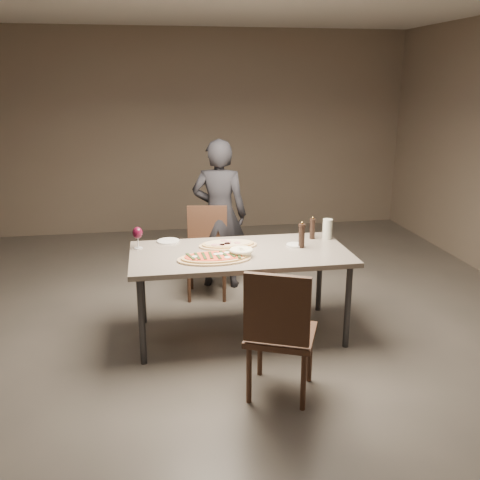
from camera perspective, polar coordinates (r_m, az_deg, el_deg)
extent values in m
plane|color=#605A52|center=(4.70, 0.00, -9.97)|extent=(7.00, 7.00, 0.00)
plane|color=gray|center=(7.71, -4.48, 11.36)|extent=(6.00, 0.00, 6.00)
cube|color=gray|center=(4.42, 0.00, -1.49)|extent=(1.80, 0.90, 0.04)
cylinder|color=#333335|center=(4.16, -10.44, -8.55)|extent=(0.05, 0.05, 0.71)
cylinder|color=#333335|center=(4.43, 11.42, -6.99)|extent=(0.05, 0.05, 0.71)
cylinder|color=#333335|center=(4.84, -10.40, -4.85)|extent=(0.05, 0.05, 0.71)
cylinder|color=#333335|center=(5.08, 8.47, -3.72)|extent=(0.05, 0.05, 0.71)
ellipsoid|color=white|center=(4.19, -4.87, -1.74)|extent=(0.05, 0.05, 0.01)
ellipsoid|color=white|center=(4.24, -2.57, -1.47)|extent=(0.05, 0.05, 0.01)
ellipsoid|color=white|center=(4.16, -1.37, -1.81)|extent=(0.05, 0.05, 0.01)
ellipsoid|color=white|center=(4.25, -2.09, -1.43)|extent=(0.05, 0.05, 0.01)
ellipsoid|color=white|center=(4.27, -1.39, -1.30)|extent=(0.05, 0.05, 0.01)
ellipsoid|color=white|center=(4.24, -0.43, -1.47)|extent=(0.05, 0.05, 0.01)
cube|color=#223516|center=(4.20, -5.32, -1.75)|extent=(0.07, 0.17, 0.01)
cube|color=#223516|center=(4.20, -4.59, -1.72)|extent=(0.04, 0.17, 0.01)
cube|color=#223516|center=(4.20, -3.86, -1.69)|extent=(0.03, 0.17, 0.01)
cube|color=#223516|center=(4.21, -3.14, -1.63)|extent=(0.02, 0.17, 0.01)
cube|color=#223516|center=(4.20, -2.37, -1.68)|extent=(0.04, 0.17, 0.01)
cube|color=#223516|center=(4.23, -1.70, -1.52)|extent=(0.06, 0.17, 0.01)
cube|color=#223516|center=(4.24, -0.97, -1.50)|extent=(0.06, 0.17, 0.01)
cube|color=#223516|center=(4.22, -0.20, -1.56)|extent=(0.02, 0.17, 0.01)
cylinder|color=tan|center=(4.53, -0.28, -0.29)|extent=(0.06, 0.06, 0.00)
cylinder|color=tan|center=(4.60, -1.76, -0.06)|extent=(0.06, 0.06, 0.00)
cylinder|color=tan|center=(4.56, -1.29, -0.19)|extent=(0.06, 0.06, 0.00)
cylinder|color=tan|center=(4.48, -2.74, -0.51)|extent=(0.06, 0.06, 0.00)
cylinder|color=tan|center=(4.48, -2.01, -0.51)|extent=(0.06, 0.06, 0.00)
cylinder|color=tan|center=(4.49, -1.84, -0.48)|extent=(0.06, 0.06, 0.00)
cylinder|color=tan|center=(4.51, -1.38, -0.38)|extent=(0.06, 0.06, 0.00)
cylinder|color=tan|center=(4.52, -1.32, -0.36)|extent=(0.06, 0.06, 0.00)
cylinder|color=#F2EBC4|center=(4.28, 0.14, -1.39)|extent=(0.16, 0.16, 0.06)
torus|color=#F2EBC4|center=(4.27, 0.14, -1.11)|extent=(0.19, 0.19, 0.03)
cube|color=#9E6840|center=(4.28, 0.43, -1.21)|extent=(0.06, 0.05, 0.04)
cube|color=#9E6840|center=(4.30, 0.08, -1.13)|extent=(0.05, 0.06, 0.04)
cube|color=#9E6840|center=(4.27, -0.16, -1.24)|extent=(0.06, 0.05, 0.04)
cube|color=#9E6840|center=(4.25, 0.19, -1.31)|extent=(0.05, 0.06, 0.04)
cylinder|color=white|center=(4.58, 5.86, -0.55)|extent=(0.14, 0.14, 0.02)
cylinder|color=#99A43C|center=(4.58, 5.86, -0.50)|extent=(0.10, 0.10, 0.00)
cylinder|color=black|center=(4.80, 7.73, 1.09)|extent=(0.05, 0.05, 0.16)
cylinder|color=black|center=(4.77, 7.77, 2.14)|extent=(0.05, 0.05, 0.02)
sphere|color=gold|center=(4.77, 7.78, 2.37)|extent=(0.02, 0.02, 0.02)
cylinder|color=black|center=(4.53, 6.59, 0.30)|extent=(0.05, 0.05, 0.18)
cylinder|color=black|center=(4.50, 6.63, 1.56)|extent=(0.06, 0.06, 0.02)
sphere|color=gold|center=(4.49, 6.64, 1.82)|extent=(0.02, 0.02, 0.02)
cylinder|color=silver|center=(4.81, 9.30, 1.17)|extent=(0.09, 0.09, 0.18)
cylinder|color=silver|center=(4.58, -10.79, -0.84)|extent=(0.07, 0.07, 0.01)
cylinder|color=silver|center=(4.57, -10.82, -0.27)|extent=(0.01, 0.01, 0.09)
ellipsoid|color=#470A1F|center=(4.54, -10.88, 0.77)|extent=(0.08, 0.08, 0.10)
cylinder|color=white|center=(4.72, -7.65, -0.12)|extent=(0.19, 0.19, 0.01)
cube|color=#42291B|center=(3.72, 4.41, -10.03)|extent=(0.59, 0.59, 0.04)
cylinder|color=#42291B|center=(3.71, 0.96, -14.17)|extent=(0.04, 0.04, 0.42)
cylinder|color=#42291B|center=(3.65, 6.78, -14.78)|extent=(0.04, 0.04, 0.42)
cylinder|color=#42291B|center=(4.02, 2.15, -11.55)|extent=(0.04, 0.04, 0.42)
cylinder|color=#42291B|center=(3.97, 7.46, -12.06)|extent=(0.04, 0.04, 0.42)
cube|color=#42291B|center=(3.42, 3.95, -7.41)|extent=(0.41, 0.21, 0.47)
cube|color=#42291B|center=(5.36, -3.54, -1.81)|extent=(0.48, 0.48, 0.04)
cylinder|color=#42291B|center=(5.59, -1.66, -3.34)|extent=(0.03, 0.03, 0.39)
cylinder|color=#42291B|center=(5.60, -5.20, -3.35)|extent=(0.03, 0.03, 0.39)
cylinder|color=#42291B|center=(5.26, -1.70, -4.63)|extent=(0.03, 0.03, 0.39)
cylinder|color=#42291B|center=(5.28, -5.46, -4.63)|extent=(0.03, 0.03, 0.39)
cube|color=#42291B|center=(5.47, -3.51, 1.41)|extent=(0.40, 0.10, 0.44)
imported|color=black|center=(5.54, -2.21, 2.76)|extent=(0.65, 0.52, 1.56)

